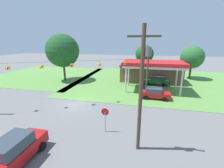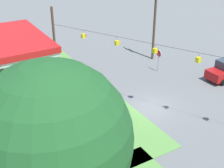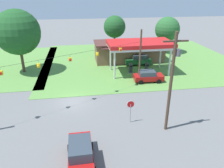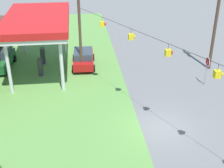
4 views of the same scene
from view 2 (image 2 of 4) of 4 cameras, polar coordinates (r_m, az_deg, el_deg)
The scene contains 9 objects.
ground_plane at distance 28.00m, azimuth 7.16°, elevation -4.31°, with size 160.00×160.00×0.00m, color slate.
gas_station_canopy at distance 31.31m, azimuth -17.44°, elevation 7.51°, with size 10.04×5.49×5.14m.
fuel_pump_near at distance 31.54m, azimuth -15.84°, elevation 0.30°, with size 0.71×0.56×1.68m.
fuel_pump_far at distance 33.94m, azimuth -17.14°, elevation 2.07°, with size 0.71×0.56×1.68m.
car_at_pumps_front at distance 33.99m, azimuth -10.46°, elevation 3.06°, with size 4.34×2.24×1.68m.
stop_sign_roadside at distance 34.20m, azimuth 8.53°, elevation 5.09°, with size 0.80×0.08×2.50m.
utility_pole_main at distance 36.49m, azimuth 7.82°, elevation 12.35°, with size 2.20×0.44×9.49m.
signal_span_gantry at distance 26.04m, azimuth 7.72°, elevation 3.70°, with size 19.27×10.24×7.64m.
tree_west_verge at distance 13.56m, azimuth -10.95°, elevation -9.93°, with size 6.97×6.97×9.98m.
Camera 2 is at (-18.53, 15.09, 14.58)m, focal length 50.00 mm.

